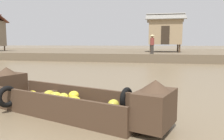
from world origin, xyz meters
name	(u,v)px	position (x,y,z in m)	size (l,w,h in m)	color
ground_plane	(99,77)	(0.00, 10.00, 0.00)	(300.00, 300.00, 0.00)	#726047
riverbank_strip	(138,53)	(0.00, 28.51, 0.37)	(160.00, 20.00, 0.74)	brown
banana_boat	(66,99)	(0.74, 4.41, 0.35)	(4.95, 2.43, 0.98)	#473323
stilt_house_mid_left	(165,31)	(3.28, 23.80, 2.87)	(3.90, 3.37, 3.95)	#4C3826
vendor_person	(152,43)	(2.15, 19.16, 1.66)	(0.44, 0.44, 1.66)	#332D28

